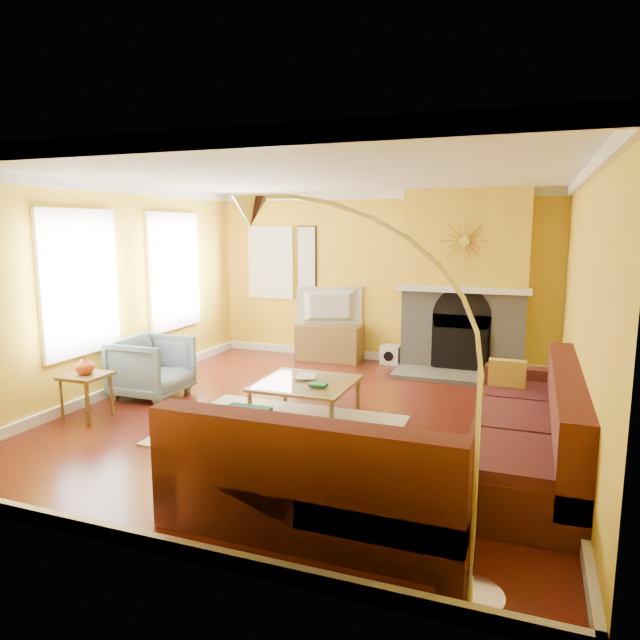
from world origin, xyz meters
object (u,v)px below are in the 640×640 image
at_px(sectional_sofa, 405,417).
at_px(coffee_table, 306,399).
at_px(media_console, 330,342).
at_px(side_table, 87,396).
at_px(armchair, 152,367).
at_px(arc_lamp, 367,398).

height_order(sectional_sofa, coffee_table, sectional_sofa).
bearing_deg(coffee_table, media_console, 104.03).
bearing_deg(coffee_table, side_table, -158.46).
relative_size(media_console, side_table, 2.06).
xyz_separation_m(armchair, side_table, (-0.19, -0.94, -0.13)).
distance_m(sectional_sofa, armchair, 3.60).
bearing_deg(coffee_table, sectional_sofa, -34.34).
relative_size(coffee_table, arc_lamp, 0.45).
distance_m(coffee_table, side_table, 2.49).
bearing_deg(media_console, sectional_sofa, -61.03).
bearing_deg(armchair, coffee_table, -90.80).
xyz_separation_m(media_console, armchair, (-1.44, -2.71, 0.09)).
bearing_deg(arc_lamp, side_table, 154.42).
relative_size(sectional_sofa, side_table, 6.80).
distance_m(side_table, arc_lamp, 4.31).
relative_size(sectional_sofa, media_console, 3.30).
distance_m(sectional_sofa, arc_lamp, 1.96).
distance_m(sectional_sofa, side_table, 3.66).
relative_size(media_console, armchair, 1.25).
bearing_deg(arc_lamp, sectional_sofa, 94.52).
xyz_separation_m(coffee_table, arc_lamp, (1.48, -2.73, 0.95)).
height_order(side_table, arc_lamp, arc_lamp).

